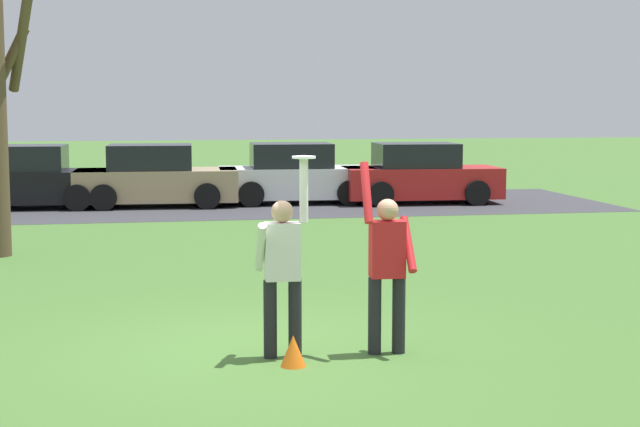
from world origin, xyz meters
name	(u,v)px	position (x,y,z in m)	size (l,w,h in m)	color
ground_plane	(265,350)	(0.00, 0.00, 0.00)	(120.00, 120.00, 0.00)	#426B2D
person_catcher	(282,265)	(0.15, -0.34, 0.98)	(0.55, 0.49, 2.08)	black
person_defender	(387,262)	(1.25, -0.38, 0.98)	(0.55, 0.49, 2.04)	black
frisbee_disc	(304,157)	(0.37, -0.35, 2.09)	(0.24, 0.24, 0.02)	white
parked_car_black	(28,179)	(-4.10, 15.25, 0.73)	(4.18, 2.19, 1.59)	black
parked_car_tan	(155,178)	(-0.93, 15.09, 0.73)	(4.18, 2.19, 1.59)	tan
parked_car_white	(295,176)	(2.75, 15.26, 0.73)	(4.18, 2.19, 1.59)	white
parked_car_red	(420,176)	(6.01, 14.69, 0.73)	(4.18, 2.19, 1.59)	red
parking_strip	(158,207)	(-0.86, 14.88, 0.00)	(23.41, 6.40, 0.01)	#38383D
field_cone_orange	(293,351)	(0.20, -0.71, 0.16)	(0.26, 0.26, 0.32)	orange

